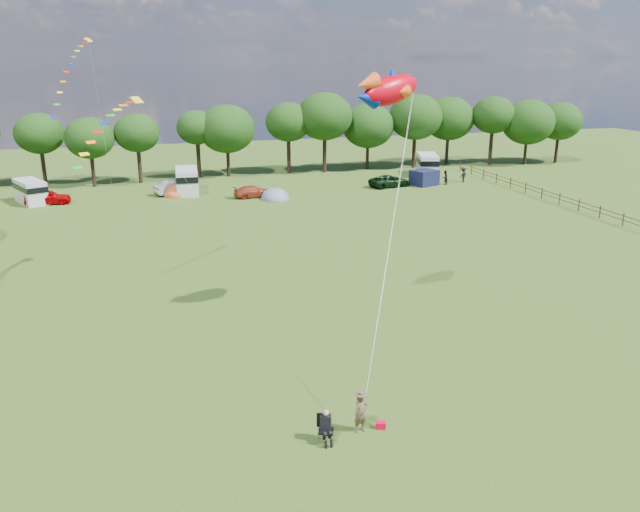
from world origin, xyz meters
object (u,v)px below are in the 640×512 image
object	(u,v)px
car_a	(48,197)
fish_kite	(386,90)
walker_b	(463,175)
campervan_b	(30,191)
car_c	(254,192)
car_d	(390,181)
campervan_c	(187,180)
car_b	(176,187)
walker_a	(445,178)
camp_chair	(325,422)
tent_greyblue	(275,199)
campervan_d	(427,164)
kite_flyer	(361,413)
tent_orange	(177,196)

from	to	relation	value
car_a	fish_kite	xyz separation A→B (m)	(21.89, -37.14, 12.03)
fish_kite	walker_b	size ratio (longest dim) A/B	2.43
campervan_b	walker_b	bearing A→B (deg)	-117.36
car_c	car_d	world-z (taller)	car_d
car_c	campervan_c	bearing A→B (deg)	51.71
fish_kite	car_a	bearing A→B (deg)	101.33
campervan_c	walker_b	xyz separation A→B (m)	(32.59, -2.88, -0.56)
car_b	campervan_b	bearing A→B (deg)	71.29
car_c	walker_a	xyz separation A→B (m)	(23.08, 0.60, 0.23)
camp_chair	walker_b	world-z (taller)	walker_b
car_d	campervan_b	bearing A→B (deg)	75.95
car_b	car_c	size ratio (longest dim) A/B	1.06
car_c	tent_greyblue	bearing A→B (deg)	-133.92
campervan_d	camp_chair	size ratio (longest dim) A/B	4.14
tent_greyblue	kite_flyer	xyz separation A→B (m)	(-5.95, -43.46, 0.81)
car_b	camp_chair	distance (m)	49.28
campervan_b	walker_b	distance (m)	48.60
campervan_b	tent_greyblue	xyz separation A→B (m)	(24.67, -5.22, -1.27)
car_c	walker_b	size ratio (longest dim) A/B	2.32
camp_chair	walker_a	world-z (taller)	walker_a
car_a	campervan_d	xyz separation A→B (m)	(44.71, 4.43, 0.68)
car_d	campervan_d	xyz separation A→B (m)	(7.49, 5.69, 0.76)
car_c	fish_kite	world-z (taller)	fish_kite
car_c	fish_kite	distance (m)	36.74
car_a	car_b	size ratio (longest dim) A/B	1.04
car_c	camp_chair	size ratio (longest dim) A/B	2.90
car_d	walker_b	xyz separation A→B (m)	(9.62, 0.17, 0.21)
fish_kite	car_b	bearing A→B (deg)	83.83
campervan_b	walker_a	distance (m)	45.82
fish_kite	campervan_c	bearing A→B (deg)	81.92
car_b	walker_b	bearing A→B (deg)	-113.93
kite_flyer	camp_chair	xyz separation A→B (m)	(-1.56, -0.27, 0.03)
campervan_d	tent_greyblue	bearing A→B (deg)	129.51
car_b	car_d	world-z (taller)	car_b
car_b	campervan_d	xyz separation A→B (m)	(31.72, 3.03, 0.66)
car_b	tent_greyblue	world-z (taller)	car_b
walker_a	walker_b	size ratio (longest dim) A/B	0.95
car_a	walker_a	size ratio (longest dim) A/B	2.69
tent_orange	car_b	bearing A→B (deg)	86.96
walker_b	car_a	bearing A→B (deg)	-29.92
kite_flyer	car_b	bearing A→B (deg)	84.09
campervan_c	walker_b	distance (m)	32.72
campervan_d	walker_b	bearing A→B (deg)	-140.80
camp_chair	walker_a	bearing A→B (deg)	80.00
kite_flyer	fish_kite	world-z (taller)	fish_kite
walker_b	camp_chair	bearing A→B (deg)	27.52
tent_orange	tent_greyblue	size ratio (longest dim) A/B	0.92
campervan_d	camp_chair	bearing A→B (deg)	168.88
car_c	kite_flyer	bearing A→B (deg)	169.34
campervan_c	tent_greyblue	distance (m)	10.60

